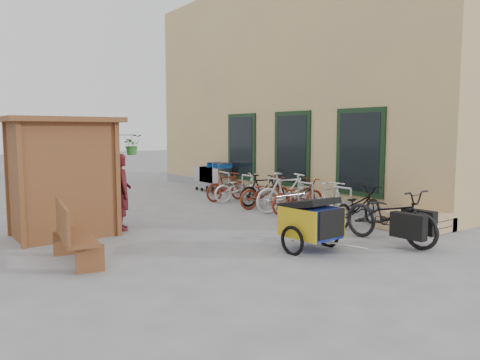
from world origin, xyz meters
TOP-DOWN VIEW (x-y plane):
  - ground at (0.00, 0.00)m, footprint 80.00×80.00m
  - building at (6.49, 4.50)m, footprint 6.07×13.00m
  - kiosk at (-3.28, 2.47)m, footprint 2.49×1.65m
  - bike_rack at (2.30, 2.40)m, footprint 0.05×5.35m
  - pallet_stack at (3.00, -1.40)m, footprint 1.00×1.20m
  - bench at (-3.68, 0.33)m, footprint 0.72×1.63m
  - shopping_carts at (3.00, 6.58)m, footprint 0.59×1.62m
  - child_trailer at (0.02, -1.31)m, footprint 1.03×1.71m
  - cargo_bike at (1.64, -1.81)m, footprint 0.76×2.03m
  - person_kiosk at (-2.01, 2.36)m, footprint 0.54×0.69m
  - bike_0 at (2.37, -0.40)m, footprint 1.75×0.74m
  - bike_1 at (2.47, 0.53)m, footprint 1.60×0.80m
  - bike_2 at (2.40, 1.57)m, footprint 1.73×0.63m
  - bike_3 at (2.28, 1.87)m, footprint 1.84×0.87m
  - bike_4 at (2.29, 2.77)m, footprint 1.69×0.69m
  - bike_5 at (2.47, 3.11)m, footprint 1.55×0.58m
  - bike_6 at (2.38, 4.12)m, footprint 1.70×0.86m
  - bike_7 at (2.18, 4.51)m, footprint 1.50×0.47m

SIDE VIEW (x-z plane):
  - ground at x=0.00m, z-range 0.00..0.00m
  - pallet_stack at x=3.00m, z-range 0.01..0.41m
  - bike_6 at x=2.38m, z-range 0.00..0.85m
  - bike_4 at x=2.29m, z-range 0.00..0.87m
  - bike_0 at x=2.37m, z-range 0.00..0.89m
  - bike_7 at x=2.18m, z-range 0.00..0.90m
  - bike_2 at x=2.40m, z-range 0.00..0.90m
  - bike_5 at x=2.47m, z-range 0.00..0.91m
  - bike_1 at x=2.47m, z-range 0.00..0.92m
  - bench at x=-3.68m, z-range 0.01..1.01m
  - bike_rack at x=2.30m, z-range 0.08..0.95m
  - cargo_bike at x=1.64m, z-range -0.01..1.05m
  - bike_3 at x=2.28m, z-range 0.00..1.06m
  - child_trailer at x=0.02m, z-range 0.05..1.05m
  - shopping_carts at x=3.00m, z-range 0.09..1.14m
  - person_kiosk at x=-2.01m, z-range 0.00..1.65m
  - kiosk at x=-3.28m, z-range 0.35..2.75m
  - building at x=6.49m, z-range -0.01..6.99m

